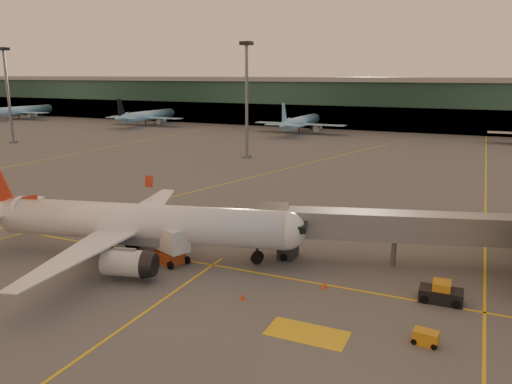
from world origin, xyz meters
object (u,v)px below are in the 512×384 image
at_px(main_airplane, 131,224).
at_px(catering_truck, 168,242).
at_px(gpu_cart, 426,338).
at_px(pushback_tug, 441,294).

height_order(main_airplane, catering_truck, main_airplane).
relative_size(gpu_cart, pushback_tug, 0.53).
bearing_deg(main_airplane, catering_truck, -8.42).
height_order(catering_truck, gpu_cart, catering_truck).
xyz_separation_m(catering_truck, pushback_tug, (26.10, 1.69, -1.45)).
bearing_deg(catering_truck, main_airplane, -152.97).
xyz_separation_m(main_airplane, pushback_tug, (30.38, 2.08, -2.91)).
height_order(catering_truck, pushback_tug, catering_truck).
bearing_deg(catering_truck, pushback_tug, 25.52).
distance_m(main_airplane, catering_truck, 4.54).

